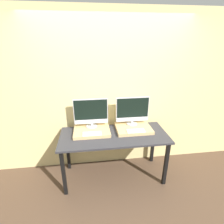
{
  "coord_description": "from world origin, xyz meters",
  "views": [
    {
      "loc": [
        -0.34,
        -1.98,
        2.13
      ],
      "look_at": [
        0.0,
        0.58,
        1.07
      ],
      "focal_mm": 28.0,
      "sensor_mm": 36.0,
      "label": 1
    }
  ],
  "objects_px": {
    "keyboard_left": "(92,134)",
    "monitor_right": "(132,110)",
    "keyboard_right": "(136,131)",
    "monitor_left": "(91,113)"
  },
  "relations": [
    {
      "from": "keyboard_left",
      "to": "monitor_right",
      "type": "distance_m",
      "value": 0.75
    },
    {
      "from": "keyboard_left",
      "to": "keyboard_right",
      "type": "height_order",
      "value": "same"
    },
    {
      "from": "monitor_right",
      "to": "keyboard_right",
      "type": "bearing_deg",
      "value": -90.0
    },
    {
      "from": "keyboard_left",
      "to": "keyboard_right",
      "type": "bearing_deg",
      "value": 0.0
    },
    {
      "from": "monitor_right",
      "to": "monitor_left",
      "type": "bearing_deg",
      "value": 180.0
    },
    {
      "from": "keyboard_right",
      "to": "monitor_right",
      "type": "bearing_deg",
      "value": 90.0
    },
    {
      "from": "keyboard_left",
      "to": "keyboard_right",
      "type": "distance_m",
      "value": 0.67
    },
    {
      "from": "monitor_left",
      "to": "monitor_right",
      "type": "xyz_separation_m",
      "value": [
        0.67,
        0.0,
        0.0
      ]
    },
    {
      "from": "monitor_right",
      "to": "keyboard_right",
      "type": "height_order",
      "value": "monitor_right"
    },
    {
      "from": "monitor_left",
      "to": "keyboard_left",
      "type": "relative_size",
      "value": 1.92
    }
  ]
}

